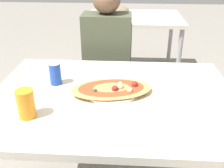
{
  "coord_description": "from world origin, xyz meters",
  "views": [
    {
      "loc": [
        0.07,
        -1.21,
        1.44
      ],
      "look_at": [
        -0.01,
        0.01,
        0.82
      ],
      "focal_mm": 42.0,
      "sensor_mm": 36.0,
      "label": 1
    }
  ],
  "objects_px": {
    "dining_table": "(113,106)",
    "pizza_main": "(112,89)",
    "chair_far_seated": "(108,72)",
    "drink_glass": "(26,104)",
    "person_seated": "(107,55)",
    "soda_can": "(55,74)"
  },
  "relations": [
    {
      "from": "chair_far_seated",
      "to": "soda_can",
      "type": "bearing_deg",
      "value": 70.46
    },
    {
      "from": "chair_far_seated",
      "to": "pizza_main",
      "type": "distance_m",
      "value": 0.83
    },
    {
      "from": "dining_table",
      "to": "pizza_main",
      "type": "height_order",
      "value": "pizza_main"
    },
    {
      "from": "chair_far_seated",
      "to": "pizza_main",
      "type": "xyz_separation_m",
      "value": [
        0.08,
        -0.78,
        0.26
      ]
    },
    {
      "from": "dining_table",
      "to": "soda_can",
      "type": "bearing_deg",
      "value": 162.03
    },
    {
      "from": "dining_table",
      "to": "soda_can",
      "type": "height_order",
      "value": "soda_can"
    },
    {
      "from": "dining_table",
      "to": "pizza_main",
      "type": "xyz_separation_m",
      "value": [
        -0.01,
        0.02,
        0.09
      ]
    },
    {
      "from": "chair_far_seated",
      "to": "soda_can",
      "type": "xyz_separation_m",
      "value": [
        -0.25,
        -0.69,
        0.3
      ]
    },
    {
      "from": "person_seated",
      "to": "pizza_main",
      "type": "height_order",
      "value": "person_seated"
    },
    {
      "from": "chair_far_seated",
      "to": "person_seated",
      "type": "bearing_deg",
      "value": 90.0
    },
    {
      "from": "dining_table",
      "to": "pizza_main",
      "type": "bearing_deg",
      "value": 111.12
    },
    {
      "from": "dining_table",
      "to": "chair_far_seated",
      "type": "distance_m",
      "value": 0.82
    },
    {
      "from": "dining_table",
      "to": "person_seated",
      "type": "xyz_separation_m",
      "value": [
        -0.09,
        0.69,
        0.03
      ]
    },
    {
      "from": "chair_far_seated",
      "to": "person_seated",
      "type": "relative_size",
      "value": 0.74
    },
    {
      "from": "dining_table",
      "to": "chair_far_seated",
      "type": "height_order",
      "value": "chair_far_seated"
    },
    {
      "from": "chair_far_seated",
      "to": "pizza_main",
      "type": "height_order",
      "value": "chair_far_seated"
    },
    {
      "from": "dining_table",
      "to": "pizza_main",
      "type": "distance_m",
      "value": 0.09
    },
    {
      "from": "person_seated",
      "to": "drink_glass",
      "type": "xyz_separation_m",
      "value": [
        -0.29,
        -0.92,
        0.1
      ]
    },
    {
      "from": "dining_table",
      "to": "drink_glass",
      "type": "xyz_separation_m",
      "value": [
        -0.38,
        -0.23,
        0.14
      ]
    },
    {
      "from": "person_seated",
      "to": "dining_table",
      "type": "bearing_deg",
      "value": 97.26
    },
    {
      "from": "drink_glass",
      "to": "pizza_main",
      "type": "bearing_deg",
      "value": 33.73
    },
    {
      "from": "chair_far_seated",
      "to": "drink_glass",
      "type": "xyz_separation_m",
      "value": [
        -0.29,
        -1.03,
        0.31
      ]
    }
  ]
}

